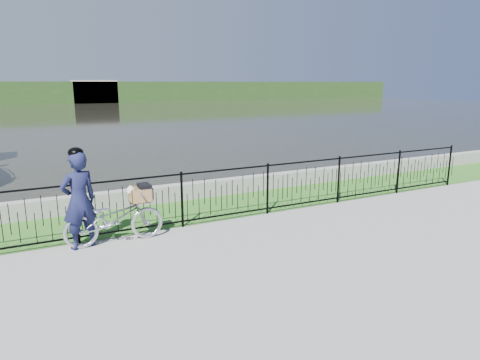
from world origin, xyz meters
TOP-DOWN VIEW (x-y plane):
  - ground at (0.00, 0.00)m, footprint 120.00×120.00m
  - grass_strip at (0.00, 2.60)m, footprint 60.00×2.00m
  - water at (0.00, 33.00)m, footprint 120.00×120.00m
  - quay_wall at (0.00, 3.60)m, footprint 60.00×0.30m
  - fence at (0.00, 1.60)m, footprint 14.00×0.06m
  - far_treeline at (0.00, 60.00)m, footprint 120.00×6.00m
  - far_building_right at (6.00, 58.50)m, footprint 6.00×3.00m
  - bicycle_rig at (-2.38, 1.32)m, footprint 1.78×0.62m
  - cyclist at (-2.97, 1.36)m, footprint 0.73×0.59m

SIDE VIEW (x-z plane):
  - ground at x=0.00m, z-range 0.00..0.00m
  - water at x=0.00m, z-range 0.00..0.00m
  - grass_strip at x=0.00m, z-range 0.00..0.01m
  - quay_wall at x=0.00m, z-range 0.00..0.40m
  - bicycle_rig at x=-2.38m, z-range -0.05..1.01m
  - fence at x=0.00m, z-range 0.00..1.15m
  - cyclist at x=-2.97m, z-range -0.01..1.79m
  - far_treeline at x=0.00m, z-range 0.00..3.00m
  - far_building_right at x=6.00m, z-range 0.00..3.20m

